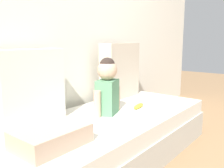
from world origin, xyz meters
TOP-DOWN VIEW (x-y plane):
  - ground_plane at (0.00, 0.00)m, footprint 12.00×12.00m
  - back_wall at (0.00, 0.55)m, footprint 5.13×0.10m
  - couch at (0.00, 0.00)m, footprint 1.93×0.84m
  - throw_pillow_left at (-0.53, 0.32)m, footprint 0.50×0.16m
  - throw_pillow_right at (0.53, 0.32)m, footprint 0.48×0.16m
  - toddler at (-0.01, 0.05)m, footprint 0.30×0.20m
  - banana at (0.29, -0.07)m, footprint 0.17×0.06m
  - folded_blanket at (-0.68, -0.10)m, footprint 0.40×0.28m

SIDE VIEW (x-z plane):
  - ground_plane at x=0.00m, z-range 0.00..0.00m
  - couch at x=0.00m, z-range 0.00..0.36m
  - banana at x=0.29m, z-range 0.37..0.41m
  - folded_blanket at x=-0.68m, z-range 0.37..0.48m
  - toddler at x=-0.01m, z-range 0.37..0.83m
  - throw_pillow_left at x=-0.53m, z-range 0.37..0.90m
  - throw_pillow_right at x=0.53m, z-range 0.37..0.93m
  - back_wall at x=0.00m, z-range 0.00..2.31m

